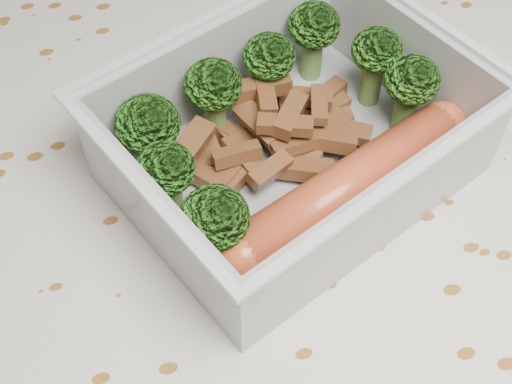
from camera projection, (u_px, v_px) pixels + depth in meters
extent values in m
cube|color=brown|center=(263.00, 230.00, 0.43)|extent=(1.40, 0.90, 0.04)
cube|color=silver|center=(263.00, 208.00, 0.41)|extent=(1.46, 0.96, 0.01)
cube|color=silver|center=(292.00, 170.00, 0.42)|extent=(0.23, 0.20, 0.00)
cube|color=silver|center=(218.00, 65.00, 0.43)|extent=(0.18, 0.07, 0.06)
cube|color=silver|center=(383.00, 213.00, 0.36)|extent=(0.18, 0.07, 0.06)
cube|color=silver|center=(409.00, 61.00, 0.43)|extent=(0.05, 0.13, 0.06)
cube|color=silver|center=(157.00, 219.00, 0.36)|extent=(0.05, 0.13, 0.06)
cube|color=silver|center=(210.00, 18.00, 0.40)|extent=(0.19, 0.08, 0.00)
cube|color=silver|center=(401.00, 180.00, 0.33)|extent=(0.19, 0.08, 0.00)
cube|color=silver|center=(425.00, 14.00, 0.40)|extent=(0.06, 0.14, 0.00)
cube|color=silver|center=(140.00, 185.00, 0.33)|extent=(0.06, 0.14, 0.00)
cylinder|color=#608C3F|center=(153.00, 155.00, 0.41)|extent=(0.02, 0.02, 0.03)
ellipsoid|color=#388B1E|center=(147.00, 124.00, 0.39)|extent=(0.04, 0.04, 0.03)
cylinder|color=#608C3F|center=(215.00, 116.00, 0.42)|extent=(0.02, 0.02, 0.03)
ellipsoid|color=#388B1E|center=(213.00, 85.00, 0.40)|extent=(0.03, 0.03, 0.03)
cylinder|color=#608C3F|center=(269.00, 88.00, 0.44)|extent=(0.02, 0.02, 0.03)
ellipsoid|color=#388B1E|center=(269.00, 56.00, 0.42)|extent=(0.03, 0.03, 0.03)
cylinder|color=#608C3F|center=(312.00, 57.00, 0.45)|extent=(0.02, 0.02, 0.03)
ellipsoid|color=#388B1E|center=(314.00, 25.00, 0.43)|extent=(0.03, 0.03, 0.03)
cylinder|color=#608C3F|center=(171.00, 198.00, 0.39)|extent=(0.02, 0.02, 0.03)
ellipsoid|color=#388B1E|center=(166.00, 169.00, 0.37)|extent=(0.03, 0.03, 0.03)
cylinder|color=#608C3F|center=(371.00, 82.00, 0.44)|extent=(0.02, 0.02, 0.03)
ellipsoid|color=#388B1E|center=(377.00, 50.00, 0.42)|extent=(0.03, 0.03, 0.03)
cylinder|color=#608C3F|center=(217.00, 246.00, 0.37)|extent=(0.02, 0.02, 0.03)
ellipsoid|color=#388B1E|center=(215.00, 218.00, 0.35)|extent=(0.04, 0.04, 0.03)
cylinder|color=#608C3F|center=(404.00, 112.00, 0.43)|extent=(0.02, 0.02, 0.03)
ellipsoid|color=#388B1E|center=(412.00, 80.00, 0.40)|extent=(0.03, 0.03, 0.03)
cube|color=brown|center=(299.00, 141.00, 0.41)|extent=(0.04, 0.02, 0.01)
cube|color=brown|center=(290.00, 115.00, 0.41)|extent=(0.03, 0.03, 0.01)
cube|color=brown|center=(236.00, 137.00, 0.42)|extent=(0.03, 0.03, 0.01)
cube|color=brown|center=(270.00, 170.00, 0.40)|extent=(0.03, 0.02, 0.01)
cube|color=brown|center=(296.00, 108.00, 0.44)|extent=(0.01, 0.03, 0.01)
cube|color=brown|center=(290.00, 107.00, 0.44)|extent=(0.02, 0.03, 0.01)
cube|color=brown|center=(224.00, 183.00, 0.40)|extent=(0.03, 0.03, 0.01)
cube|color=brown|center=(319.00, 105.00, 0.41)|extent=(0.02, 0.03, 0.01)
cube|color=brown|center=(325.00, 110.00, 0.44)|extent=(0.04, 0.02, 0.01)
cube|color=brown|center=(210.00, 179.00, 0.40)|extent=(0.03, 0.03, 0.01)
cube|color=brown|center=(336.00, 140.00, 0.41)|extent=(0.03, 0.02, 0.01)
cube|color=brown|center=(331.00, 128.00, 0.43)|extent=(0.03, 0.03, 0.01)
cube|color=brown|center=(263.00, 117.00, 0.43)|extent=(0.02, 0.03, 0.01)
cube|color=brown|center=(328.00, 120.00, 0.43)|extent=(0.03, 0.01, 0.01)
cube|color=brown|center=(244.00, 159.00, 0.41)|extent=(0.02, 0.04, 0.01)
cube|color=brown|center=(233.00, 178.00, 0.40)|extent=(0.03, 0.03, 0.01)
cube|color=brown|center=(193.00, 142.00, 0.40)|extent=(0.03, 0.03, 0.01)
cube|color=brown|center=(227.00, 135.00, 0.43)|extent=(0.02, 0.03, 0.01)
cube|color=brown|center=(303.00, 169.00, 0.41)|extent=(0.04, 0.03, 0.01)
cube|color=brown|center=(259.00, 123.00, 0.41)|extent=(0.03, 0.04, 0.01)
cube|color=brown|center=(200.00, 150.00, 0.42)|extent=(0.02, 0.02, 0.01)
cube|color=brown|center=(297.00, 153.00, 0.42)|extent=(0.03, 0.03, 0.01)
cube|color=brown|center=(261.00, 87.00, 0.42)|extent=(0.04, 0.01, 0.01)
cube|color=brown|center=(342.00, 130.00, 0.43)|extent=(0.04, 0.03, 0.01)
cube|color=brown|center=(285.00, 125.00, 0.40)|extent=(0.03, 0.02, 0.01)
cube|color=brown|center=(265.00, 95.00, 0.42)|extent=(0.02, 0.03, 0.01)
cube|color=brown|center=(213.00, 161.00, 0.41)|extent=(0.03, 0.03, 0.01)
cube|color=brown|center=(290.00, 124.00, 0.43)|extent=(0.03, 0.02, 0.01)
cube|color=brown|center=(326.00, 97.00, 0.44)|extent=(0.03, 0.02, 0.01)
cube|color=brown|center=(312.00, 97.00, 0.43)|extent=(0.03, 0.02, 0.01)
cube|color=brown|center=(237.00, 155.00, 0.40)|extent=(0.03, 0.01, 0.01)
cylinder|color=#C34B28|center=(348.00, 188.00, 0.39)|extent=(0.15, 0.08, 0.03)
sphere|color=#C34B28|center=(441.00, 127.00, 0.41)|extent=(0.03, 0.03, 0.03)
sphere|color=#C34B28|center=(243.00, 257.00, 0.36)|extent=(0.03, 0.03, 0.03)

